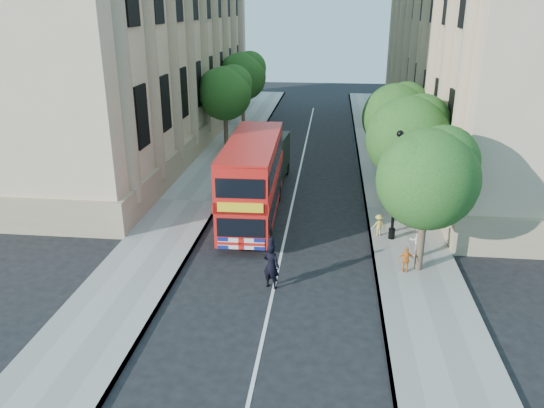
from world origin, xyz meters
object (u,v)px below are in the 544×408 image
(lamp_post, at_px, (395,190))
(police_constable, at_px, (271,266))
(box_van, at_px, (268,161))
(double_decker_bus, at_px, (253,178))
(woman_pedestrian, at_px, (417,239))

(lamp_post, relative_size, police_constable, 2.75)
(box_van, bearing_deg, lamp_post, -45.47)
(lamp_post, xyz_separation_m, double_decker_bus, (-6.81, 1.82, -0.23))
(box_van, bearing_deg, double_decker_bus, -85.42)
(lamp_post, bearing_deg, box_van, 129.89)
(lamp_post, xyz_separation_m, police_constable, (-5.11, -5.00, -1.57))
(double_decker_bus, height_order, box_van, double_decker_bus)
(lamp_post, height_order, police_constable, lamp_post)
(double_decker_bus, distance_m, woman_pedestrian, 8.57)
(lamp_post, distance_m, double_decker_bus, 7.06)
(lamp_post, height_order, woman_pedestrian, lamp_post)
(lamp_post, relative_size, woman_pedestrian, 3.36)
(police_constable, relative_size, woman_pedestrian, 1.22)
(lamp_post, bearing_deg, police_constable, -135.60)
(woman_pedestrian, bearing_deg, police_constable, 5.24)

